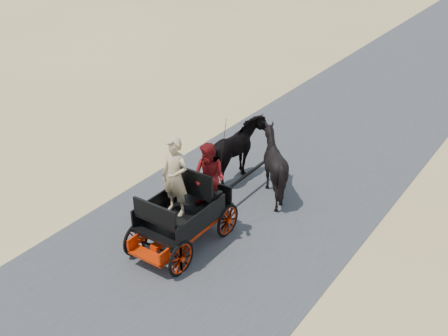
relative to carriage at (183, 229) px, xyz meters
The scene contains 7 objects.
ground 2.09m from the carriage, 80.37° to the left, with size 140.00×140.00×0.00m, color tan.
road 2.09m from the carriage, 80.37° to the left, with size 6.00×140.00×0.01m, color #38383A.
carriage is the anchor object (origin of this frame).
horse_left 3.09m from the carriage, 100.39° to the left, with size 0.91×2.01×1.70m, color black.
horse_right 3.09m from the carriage, 79.61° to the left, with size 1.37×1.54×1.70m, color black.
driver_man 1.28m from the carriage, 165.96° to the left, with size 0.66×0.43×1.80m, color tan.
passenger_woman 1.33m from the carriage, 63.43° to the left, with size 0.77×0.60×1.58m, color #660C0F.
Camera 1 is at (6.26, -9.97, 7.51)m, focal length 45.00 mm.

